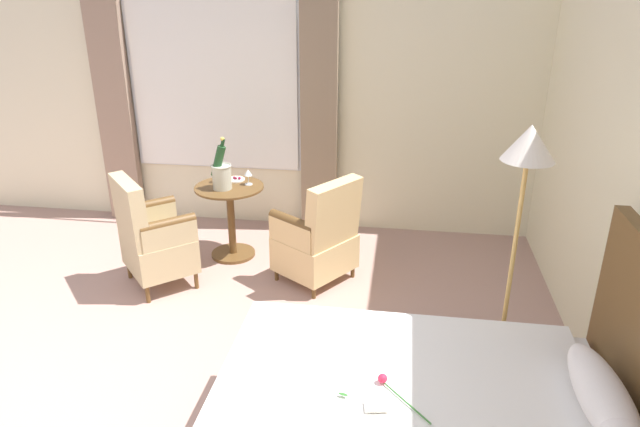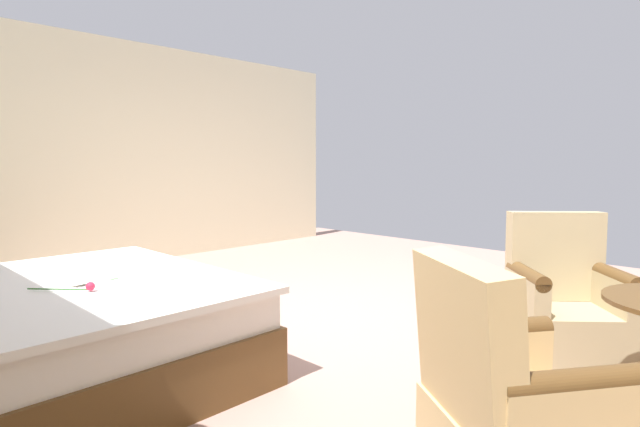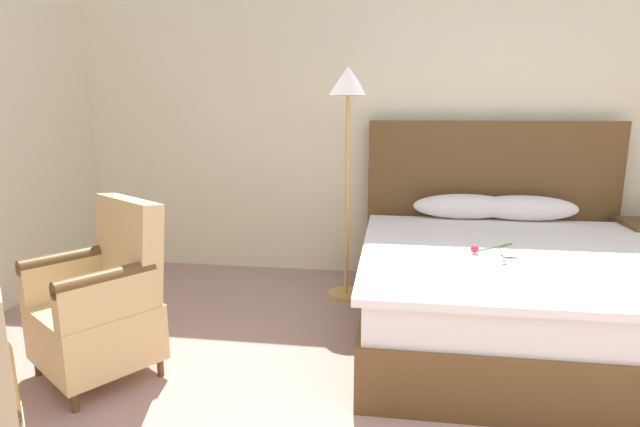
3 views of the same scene
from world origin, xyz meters
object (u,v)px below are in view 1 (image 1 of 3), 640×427
(armchair_by_window, at_px, (319,239))
(armchair_facing_bed, at_px, (152,238))
(wine_glass_near_edge, at_px, (217,171))
(snack_plate, at_px, (235,179))
(floor_lamp_brass, at_px, (524,182))
(champagne_bucket, at_px, (221,173))
(side_table_round, at_px, (231,216))
(wine_glass_near_bucket, at_px, (248,174))

(armchair_by_window, relative_size, armchair_facing_bed, 0.97)
(wine_glass_near_edge, bearing_deg, armchair_facing_bed, -25.31)
(wine_glass_near_edge, relative_size, snack_plate, 0.83)
(floor_lamp_brass, relative_size, wine_glass_near_edge, 11.31)
(wine_glass_near_edge, bearing_deg, champagne_bucket, 31.69)
(side_table_round, distance_m, champagne_bucket, 0.45)
(snack_plate, xyz_separation_m, armchair_facing_bed, (0.82, -0.50, -0.26))
(armchair_facing_bed, bearing_deg, floor_lamp_brass, 71.40)
(wine_glass_near_bucket, height_order, armchair_facing_bed, armchair_facing_bed)
(wine_glass_near_bucket, bearing_deg, snack_plate, -123.12)
(snack_plate, relative_size, armchair_facing_bed, 0.19)
(side_table_round, distance_m, armchair_by_window, 0.96)
(wine_glass_near_edge, bearing_deg, side_table_round, 57.48)
(wine_glass_near_edge, height_order, armchair_by_window, armchair_by_window)
(floor_lamp_brass, relative_size, wine_glass_near_bucket, 11.78)
(floor_lamp_brass, bearing_deg, armchair_by_window, -131.45)
(armchair_facing_bed, bearing_deg, wine_glass_near_bucket, 137.62)
(champagne_bucket, relative_size, armchair_facing_bed, 0.49)
(armchair_by_window, bearing_deg, snack_plate, -121.59)
(side_table_round, xyz_separation_m, wine_glass_near_bucket, (-0.07, 0.17, 0.40))
(floor_lamp_brass, height_order, wine_glass_near_edge, floor_lamp_brass)
(snack_plate, bearing_deg, champagne_bucket, -11.71)
(champagne_bucket, bearing_deg, snack_plate, 168.29)
(side_table_round, xyz_separation_m, armchair_by_window, (0.37, 0.88, -0.01))
(armchair_by_window, bearing_deg, champagne_bucket, -107.70)
(wine_glass_near_bucket, distance_m, snack_plate, 0.21)
(side_table_round, relative_size, champagne_bucket, 1.46)
(side_table_round, bearing_deg, wine_glass_near_bucket, 113.15)
(floor_lamp_brass, height_order, champagne_bucket, floor_lamp_brass)
(side_table_round, xyz_separation_m, snack_plate, (-0.17, 0.01, 0.30))
(champagne_bucket, distance_m, snack_plate, 0.29)
(champagne_bucket, bearing_deg, floor_lamp_brass, 56.81)
(floor_lamp_brass, relative_size, snack_plate, 9.40)
(floor_lamp_brass, distance_m, wine_glass_near_edge, 2.96)
(armchair_by_window, height_order, armchair_facing_bed, armchair_facing_bed)
(wine_glass_near_edge, distance_m, armchair_by_window, 1.19)
(side_table_round, bearing_deg, champagne_bucket, -31.07)
(side_table_round, relative_size, armchair_by_window, 0.73)
(floor_lamp_brass, height_order, armchair_facing_bed, floor_lamp_brass)
(side_table_round, bearing_deg, snack_plate, 177.20)
(wine_glass_near_bucket, distance_m, wine_glass_near_edge, 0.31)
(floor_lamp_brass, distance_m, snack_plate, 2.91)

